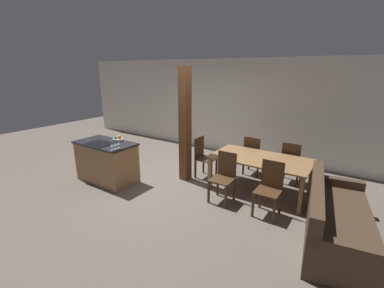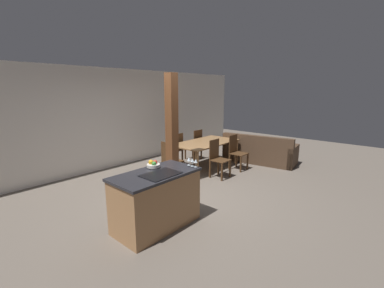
{
  "view_description": "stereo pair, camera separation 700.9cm",
  "coord_description": "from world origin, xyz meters",
  "px_view_note": "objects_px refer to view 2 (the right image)",
  "views": [
    {
      "loc": [
        3.39,
        -3.96,
        2.43
      ],
      "look_at": [
        0.6,
        0.2,
        0.95
      ],
      "focal_mm": 24.0,
      "sensor_mm": 36.0,
      "label": 1
    },
    {
      "loc": [
        -3.59,
        -3.48,
        2.15
      ],
      "look_at": [
        0.6,
        0.2,
        0.95
      ],
      "focal_mm": 24.0,
      "sensor_mm": 36.0,
      "label": 2
    }
  ],
  "objects_px": {
    "wine_glass_middle": "(192,160)",
    "timber_post": "(172,132)",
    "fruit_bowl": "(153,165)",
    "dining_chair_near_right": "(236,152)",
    "couch": "(259,153)",
    "wine_glass_near": "(196,161)",
    "kitchen_island": "(156,200)",
    "dining_chair_far_right": "(195,144)",
    "dining_table": "(205,145)",
    "dining_chair_head_end": "(171,160)",
    "wine_glass_far": "(189,160)",
    "dining_chair_near_left": "(218,158)",
    "dining_chair_far_left": "(175,149)"
  },
  "relations": [
    {
      "from": "wine_glass_middle",
      "to": "timber_post",
      "type": "distance_m",
      "value": 1.51
    },
    {
      "from": "wine_glass_far",
      "to": "dining_chair_near_right",
      "type": "relative_size",
      "value": 0.14
    },
    {
      "from": "wine_glass_middle",
      "to": "kitchen_island",
      "type": "bearing_deg",
      "value": 160.25
    },
    {
      "from": "kitchen_island",
      "to": "dining_chair_near_left",
      "type": "height_order",
      "value": "dining_chair_near_left"
    },
    {
      "from": "dining_chair_near_left",
      "to": "dining_chair_head_end",
      "type": "bearing_deg",
      "value": 140.81
    },
    {
      "from": "dining_chair_head_end",
      "to": "dining_table",
      "type": "bearing_deg",
      "value": -90.0
    },
    {
      "from": "dining_table",
      "to": "couch",
      "type": "height_order",
      "value": "couch"
    },
    {
      "from": "wine_glass_far",
      "to": "wine_glass_middle",
      "type": "bearing_deg",
      "value": -90.0
    },
    {
      "from": "kitchen_island",
      "to": "couch",
      "type": "distance_m",
      "value": 4.48
    },
    {
      "from": "dining_chair_head_end",
      "to": "dining_chair_near_right",
      "type": "bearing_deg",
      "value": -112.63
    },
    {
      "from": "kitchen_island",
      "to": "couch",
      "type": "height_order",
      "value": "kitchen_island"
    },
    {
      "from": "couch",
      "to": "dining_chair_near_left",
      "type": "bearing_deg",
      "value": 77.15
    },
    {
      "from": "timber_post",
      "to": "kitchen_island",
      "type": "bearing_deg",
      "value": -142.89
    },
    {
      "from": "dining_table",
      "to": "dining_chair_near_left",
      "type": "relative_size",
      "value": 2.05
    },
    {
      "from": "wine_glass_middle",
      "to": "wine_glass_far",
      "type": "height_order",
      "value": "same"
    },
    {
      "from": "couch",
      "to": "timber_post",
      "type": "xyz_separation_m",
      "value": [
        -3.06,
        0.56,
        0.95
      ]
    },
    {
      "from": "wine_glass_middle",
      "to": "dining_chair_far_right",
      "type": "xyz_separation_m",
      "value": [
        2.81,
        2.34,
        -0.51
      ]
    },
    {
      "from": "kitchen_island",
      "to": "wine_glass_middle",
      "type": "height_order",
      "value": "wine_glass_middle"
    },
    {
      "from": "wine_glass_middle",
      "to": "couch",
      "type": "relative_size",
      "value": 0.06
    },
    {
      "from": "couch",
      "to": "dining_chair_far_right",
      "type": "bearing_deg",
      "value": 24.19
    },
    {
      "from": "dining_chair_near_right",
      "to": "timber_post",
      "type": "distance_m",
      "value": 2.21
    },
    {
      "from": "dining_table",
      "to": "dining_chair_head_end",
      "type": "height_order",
      "value": "dining_chair_head_end"
    },
    {
      "from": "wine_glass_middle",
      "to": "dining_chair_near_left",
      "type": "distance_m",
      "value": 2.19
    },
    {
      "from": "wine_glass_middle",
      "to": "dining_chair_head_end",
      "type": "xyz_separation_m",
      "value": [
        1.04,
        1.61,
        -0.51
      ]
    },
    {
      "from": "kitchen_island",
      "to": "timber_post",
      "type": "distance_m",
      "value": 1.91
    },
    {
      "from": "couch",
      "to": "dining_chair_near_right",
      "type": "bearing_deg",
      "value": 73.22
    },
    {
      "from": "fruit_bowl",
      "to": "dining_chair_near_right",
      "type": "relative_size",
      "value": 0.23
    },
    {
      "from": "fruit_bowl",
      "to": "wine_glass_far",
      "type": "relative_size",
      "value": 1.59
    },
    {
      "from": "dining_chair_near_right",
      "to": "timber_post",
      "type": "xyz_separation_m",
      "value": [
        -2.03,
        0.4,
        0.75
      ]
    },
    {
      "from": "dining_chair_near_right",
      "to": "dining_chair_head_end",
      "type": "bearing_deg",
      "value": 157.37
    },
    {
      "from": "dining_chair_near_right",
      "to": "dining_chair_near_left",
      "type": "bearing_deg",
      "value": 180.0
    },
    {
      "from": "fruit_bowl",
      "to": "wine_glass_far",
      "type": "distance_m",
      "value": 0.59
    },
    {
      "from": "dining_chair_near_left",
      "to": "dining_chair_far_left",
      "type": "xyz_separation_m",
      "value": [
        0.0,
        1.47,
        0.0
      ]
    },
    {
      "from": "fruit_bowl",
      "to": "wine_glass_near",
      "type": "bearing_deg",
      "value": -49.04
    },
    {
      "from": "wine_glass_far",
      "to": "dining_chair_far_right",
      "type": "distance_m",
      "value": 3.65
    },
    {
      "from": "wine_glass_far",
      "to": "couch",
      "type": "height_order",
      "value": "wine_glass_far"
    },
    {
      "from": "dining_chair_far_left",
      "to": "dining_chair_head_end",
      "type": "height_order",
      "value": "same"
    },
    {
      "from": "kitchen_island",
      "to": "dining_table",
      "type": "bearing_deg",
      "value": 24.88
    },
    {
      "from": "wine_glass_near",
      "to": "wine_glass_far",
      "type": "distance_m",
      "value": 0.15
    },
    {
      "from": "wine_glass_near",
      "to": "dining_chair_far_right",
      "type": "xyz_separation_m",
      "value": [
        2.81,
        2.42,
        -0.51
      ]
    },
    {
      "from": "wine_glass_near",
      "to": "dining_chair_near_left",
      "type": "height_order",
      "value": "wine_glass_near"
    },
    {
      "from": "dining_chair_near_right",
      "to": "dining_chair_far_right",
      "type": "bearing_deg",
      "value": 90.0
    },
    {
      "from": "fruit_bowl",
      "to": "wine_glass_near",
      "type": "height_order",
      "value": "wine_glass_near"
    },
    {
      "from": "dining_table",
      "to": "dining_chair_far_right",
      "type": "relative_size",
      "value": 2.05
    },
    {
      "from": "wine_glass_far",
      "to": "dining_chair_far_right",
      "type": "bearing_deg",
      "value": 38.89
    },
    {
      "from": "fruit_bowl",
      "to": "dining_chair_near_right",
      "type": "xyz_separation_m",
      "value": [
        3.27,
        0.42,
        -0.46
      ]
    },
    {
      "from": "dining_chair_near_right",
      "to": "dining_chair_far_left",
      "type": "xyz_separation_m",
      "value": [
        -0.86,
        1.47,
        0.0
      ]
    },
    {
      "from": "wine_glass_middle",
      "to": "timber_post",
      "type": "height_order",
      "value": "timber_post"
    },
    {
      "from": "dining_table",
      "to": "wine_glass_far",
      "type": "bearing_deg",
      "value": -147.25
    },
    {
      "from": "dining_chair_near_left",
      "to": "timber_post",
      "type": "bearing_deg",
      "value": 161.19
    }
  ]
}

